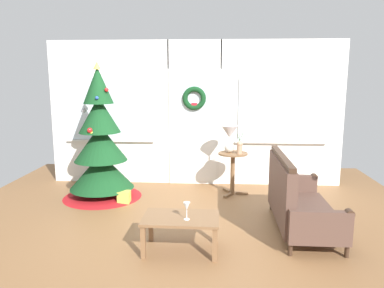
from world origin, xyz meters
name	(u,v)px	position (x,y,z in m)	size (l,w,h in m)	color
ground_plane	(185,228)	(0.00, 0.00, 0.00)	(6.76, 6.76, 0.00)	brown
back_wall_with_door	(195,113)	(0.00, 2.08, 1.28)	(5.20, 0.19, 2.55)	white
christmas_tree	(101,150)	(-1.44, 1.18, 0.77)	(1.25, 1.25, 2.15)	#4C331E
settee_sofa	(296,201)	(1.39, 0.04, 0.38)	(0.73, 1.56, 0.96)	#3D281C
side_table	(233,165)	(0.66, 1.45, 0.50)	(0.50, 0.48, 0.70)	brown
table_lamp	(229,135)	(0.60, 1.49, 0.98)	(0.28, 0.28, 0.44)	silver
flower_vase	(240,147)	(0.76, 1.39, 0.82)	(0.11, 0.10, 0.35)	tan
coffee_table	(181,222)	(0.00, -0.62, 0.34)	(0.85, 0.54, 0.39)	brown
wine_glass	(187,207)	(0.07, -0.70, 0.54)	(0.08, 0.08, 0.20)	silver
gift_box	(124,197)	(-1.02, 0.91, 0.09)	(0.18, 0.17, 0.18)	#D8C64C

